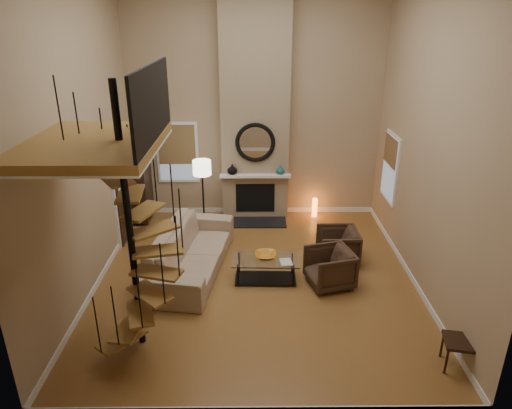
{
  "coord_description": "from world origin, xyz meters",
  "views": [
    {
      "loc": [
        -0.06,
        -7.67,
        4.77
      ],
      "look_at": [
        0.0,
        0.4,
        1.4
      ],
      "focal_mm": 32.38,
      "sensor_mm": 36.0,
      "label": 1
    }
  ],
  "objects_px": {
    "hutch": "(141,184)",
    "armchair_near": "(341,246)",
    "armchair_far": "(333,267)",
    "floor_lamp": "(202,173)",
    "accent_lamp": "(315,207)",
    "side_chair": "(468,338)",
    "coffee_table": "(266,267)",
    "sofa": "(191,251)"
  },
  "relations": [
    {
      "from": "hutch",
      "to": "armchair_near",
      "type": "distance_m",
      "value": 5.0
    },
    {
      "from": "armchair_far",
      "to": "floor_lamp",
      "type": "height_order",
      "value": "floor_lamp"
    },
    {
      "from": "accent_lamp",
      "to": "side_chair",
      "type": "relative_size",
      "value": 0.49
    },
    {
      "from": "armchair_near",
      "to": "floor_lamp",
      "type": "distance_m",
      "value": 3.48
    },
    {
      "from": "armchair_near",
      "to": "armchair_far",
      "type": "height_order",
      "value": "same"
    },
    {
      "from": "armchair_near",
      "to": "hutch",
      "type": "bearing_deg",
      "value": -116.38
    },
    {
      "from": "armchair_near",
      "to": "side_chair",
      "type": "xyz_separation_m",
      "value": [
        1.23,
        -3.1,
        0.17
      ]
    },
    {
      "from": "armchair_near",
      "to": "armchair_far",
      "type": "xyz_separation_m",
      "value": [
        -0.3,
        -0.85,
        0.0
      ]
    },
    {
      "from": "side_chair",
      "to": "armchair_far",
      "type": "bearing_deg",
      "value": 124.13
    },
    {
      "from": "armchair_near",
      "to": "accent_lamp",
      "type": "height_order",
      "value": "armchair_near"
    },
    {
      "from": "coffee_table",
      "to": "side_chair",
      "type": "xyz_separation_m",
      "value": [
        2.79,
        -2.4,
        0.24
      ]
    },
    {
      "from": "armchair_far",
      "to": "accent_lamp",
      "type": "distance_m",
      "value": 3.12
    },
    {
      "from": "hutch",
      "to": "coffee_table",
      "type": "distance_m",
      "value": 4.1
    },
    {
      "from": "sofa",
      "to": "accent_lamp",
      "type": "relative_size",
      "value": 6.43
    },
    {
      "from": "armchair_far",
      "to": "accent_lamp",
      "type": "height_order",
      "value": "armchair_far"
    },
    {
      "from": "hutch",
      "to": "armchair_near",
      "type": "xyz_separation_m",
      "value": [
        4.5,
        -2.09,
        -0.6
      ]
    },
    {
      "from": "armchair_far",
      "to": "coffee_table",
      "type": "distance_m",
      "value": 1.28
    },
    {
      "from": "hutch",
      "to": "floor_lamp",
      "type": "distance_m",
      "value": 1.72
    },
    {
      "from": "armchair_near",
      "to": "floor_lamp",
      "type": "bearing_deg",
      "value": -118.62
    },
    {
      "from": "sofa",
      "to": "armchair_near",
      "type": "height_order",
      "value": "sofa"
    },
    {
      "from": "armchair_far",
      "to": "side_chair",
      "type": "distance_m",
      "value": 2.72
    },
    {
      "from": "floor_lamp",
      "to": "hutch",
      "type": "bearing_deg",
      "value": 159.53
    },
    {
      "from": "sofa",
      "to": "accent_lamp",
      "type": "height_order",
      "value": "sofa"
    },
    {
      "from": "hutch",
      "to": "sofa",
      "type": "xyz_separation_m",
      "value": [
        1.45,
        -2.34,
        -0.55
      ]
    },
    {
      "from": "accent_lamp",
      "to": "sofa",
      "type": "bearing_deg",
      "value": -138.01
    },
    {
      "from": "armchair_near",
      "to": "side_chair",
      "type": "height_order",
      "value": "side_chair"
    },
    {
      "from": "sofa",
      "to": "armchair_far",
      "type": "xyz_separation_m",
      "value": [
        2.75,
        -0.6,
        -0.04
      ]
    },
    {
      "from": "armchair_near",
      "to": "accent_lamp",
      "type": "distance_m",
      "value": 2.28
    },
    {
      "from": "coffee_table",
      "to": "sofa",
      "type": "bearing_deg",
      "value": 163.13
    },
    {
      "from": "armchair_near",
      "to": "accent_lamp",
      "type": "bearing_deg",
      "value": -175.05
    },
    {
      "from": "floor_lamp",
      "to": "accent_lamp",
      "type": "distance_m",
      "value": 3.03
    },
    {
      "from": "side_chair",
      "to": "floor_lamp",
      "type": "bearing_deg",
      "value": 132.16
    },
    {
      "from": "armchair_far",
      "to": "side_chair",
      "type": "bearing_deg",
      "value": 19.38
    },
    {
      "from": "floor_lamp",
      "to": "sofa",
      "type": "bearing_deg",
      "value": -93.21
    },
    {
      "from": "coffee_table",
      "to": "floor_lamp",
      "type": "distance_m",
      "value": 2.84
    },
    {
      "from": "side_chair",
      "to": "hutch",
      "type": "bearing_deg",
      "value": 137.81
    },
    {
      "from": "sofa",
      "to": "armchair_far",
      "type": "relative_size",
      "value": 3.68
    },
    {
      "from": "armchair_far",
      "to": "accent_lamp",
      "type": "xyz_separation_m",
      "value": [
        0.04,
        3.11,
        -0.1
      ]
    },
    {
      "from": "armchair_far",
      "to": "floor_lamp",
      "type": "distance_m",
      "value": 3.7
    },
    {
      "from": "sofa",
      "to": "side_chair",
      "type": "distance_m",
      "value": 5.14
    },
    {
      "from": "armchair_far",
      "to": "armchair_near",
      "type": "bearing_deg",
      "value": 145.84
    },
    {
      "from": "armchair_far",
      "to": "side_chair",
      "type": "relative_size",
      "value": 0.85
    }
  ]
}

